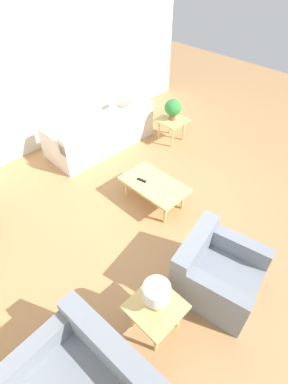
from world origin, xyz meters
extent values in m
plane|color=#A87A4C|center=(0.00, 0.00, 0.00)|extent=(14.00, 14.00, 0.00)
cube|color=silver|center=(3.06, 0.00, 1.35)|extent=(0.12, 7.20, 2.70)
cube|color=silver|center=(2.22, -0.60, 0.22)|extent=(0.95, 2.14, 0.44)
cube|color=silver|center=(1.86, -0.59, 0.60)|extent=(0.23, 2.13, 0.32)
cube|color=silver|center=(2.20, -1.56, 0.54)|extent=(0.92, 0.21, 0.21)
cube|color=silver|center=(2.23, 0.37, 0.54)|extent=(0.92, 0.21, 0.21)
cube|color=slate|center=(-1.36, 0.45, 0.20)|extent=(1.08, 1.06, 0.39)
cube|color=slate|center=(-1.01, 0.52, 0.59)|extent=(0.37, 0.91, 0.39)
cube|color=slate|center=(-1.43, 0.81, 0.52)|extent=(0.93, 0.34, 0.26)
cube|color=slate|center=(-1.29, 0.09, 0.52)|extent=(0.93, 0.34, 0.26)
cube|color=slate|center=(-1.16, 1.97, 0.59)|extent=(1.26, 0.27, 0.39)
cube|color=slate|center=(-0.64, 2.36, 0.52)|extent=(0.21, 0.92, 0.26)
cube|color=tan|center=(0.28, -0.14, 0.38)|extent=(1.06, 0.63, 0.04)
cylinder|color=tan|center=(-0.15, -0.35, 0.18)|extent=(0.05, 0.05, 0.36)
cylinder|color=tan|center=(0.71, -0.35, 0.18)|extent=(0.05, 0.05, 0.36)
cylinder|color=tan|center=(-0.15, 0.07, 0.18)|extent=(0.05, 0.05, 0.36)
cylinder|color=tan|center=(0.71, 0.07, 0.18)|extent=(0.05, 0.05, 0.36)
cube|color=tan|center=(1.32, -1.76, 0.46)|extent=(0.54, 0.54, 0.04)
cylinder|color=tan|center=(1.13, -1.94, 0.22)|extent=(0.04, 0.04, 0.44)
cylinder|color=tan|center=(1.50, -1.94, 0.22)|extent=(0.04, 0.04, 0.44)
cylinder|color=tan|center=(1.13, -1.57, 0.22)|extent=(0.04, 0.04, 0.44)
cylinder|color=tan|center=(1.50, -1.57, 0.22)|extent=(0.04, 0.04, 0.44)
cube|color=tan|center=(-1.14, 1.34, 0.46)|extent=(0.54, 0.54, 0.04)
cylinder|color=tan|center=(-1.32, 1.16, 0.22)|extent=(0.04, 0.04, 0.44)
cylinder|color=tan|center=(-0.96, 1.16, 0.22)|extent=(0.04, 0.04, 0.44)
cylinder|color=tan|center=(-1.32, 1.52, 0.22)|extent=(0.04, 0.04, 0.44)
cylinder|color=tan|center=(-0.96, 1.52, 0.22)|extent=(0.04, 0.04, 0.44)
cylinder|color=brown|center=(1.32, -1.76, 0.54)|extent=(0.14, 0.14, 0.11)
sphere|color=#2D7F38|center=(1.32, -1.76, 0.73)|extent=(0.33, 0.33, 0.33)
cylinder|color=#997F4C|center=(-1.14, 1.34, 0.58)|extent=(0.12, 0.12, 0.20)
cylinder|color=white|center=(-1.14, 1.34, 0.77)|extent=(0.28, 0.28, 0.18)
cube|color=black|center=(0.47, -0.05, 0.41)|extent=(0.16, 0.07, 0.02)
camera|label=1|loc=(-2.10, 2.49, 3.49)|focal=28.00mm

